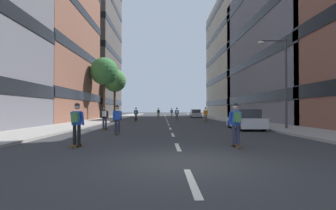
% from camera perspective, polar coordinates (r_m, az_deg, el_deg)
% --- Properties ---
extents(ground_plane, '(190.91, 190.91, 0.00)m').
position_cam_1_polar(ground_plane, '(39.23, -0.33, -3.21)').
color(ground_plane, '#333335').
extents(sidewalk_left, '(3.87, 87.50, 0.14)m').
position_cam_1_polar(sidewalk_left, '(43.97, -11.97, -2.85)').
color(sidewalk_left, '#9E9991').
rests_on(sidewalk_left, ground_plane).
extents(sidewalk_right, '(3.87, 87.50, 0.14)m').
position_cam_1_polar(sidewalk_right, '(44.21, 11.07, -2.85)').
color(sidewalk_right, '#9E9991').
rests_on(sidewalk_right, ground_plane).
extents(lane_markings, '(0.16, 72.20, 0.01)m').
position_cam_1_polar(lane_markings, '(40.41, -0.36, -3.14)').
color(lane_markings, silver).
rests_on(lane_markings, ground_plane).
extents(building_left_mid, '(17.62, 17.69, 21.51)m').
position_cam_1_polar(building_left_mid, '(39.04, -30.96, 12.98)').
color(building_left_mid, brown).
rests_on(building_left_mid, ground_plane).
extents(building_left_far, '(17.62, 17.99, 30.61)m').
position_cam_1_polar(building_left_far, '(59.28, -20.26, 12.61)').
color(building_left_far, '#4C4744').
rests_on(building_left_far, ground_plane).
extents(building_right_mid, '(17.62, 23.76, 19.26)m').
position_cam_1_polar(building_right_mid, '(39.40, 30.10, 11.16)').
color(building_right_mid, slate).
rests_on(building_right_mid, ground_plane).
extents(building_right_far, '(17.62, 23.43, 24.30)m').
position_cam_1_polar(building_right_far, '(59.03, 18.97, 9.53)').
color(building_right_far, '#B2A893').
rests_on(building_right_far, ground_plane).
extents(parked_car_near, '(1.82, 4.40, 1.52)m').
position_cam_1_polar(parked_car_near, '(49.06, 6.12, -1.94)').
color(parked_car_near, '#B2B7BF').
rests_on(parked_car_near, ground_plane).
extents(parked_car_mid, '(1.82, 4.40, 1.52)m').
position_cam_1_polar(parked_car_mid, '(20.33, 16.79, -3.25)').
color(parked_car_mid, silver).
rests_on(parked_car_mid, ground_plane).
extents(street_tree_near, '(3.91, 3.91, 8.30)m').
position_cam_1_polar(street_tree_near, '(45.14, -11.72, 5.29)').
color(street_tree_near, '#4C3823').
rests_on(street_tree_near, sidewalk_left).
extents(street_tree_mid, '(3.85, 3.85, 8.65)m').
position_cam_1_polar(street_tree_mid, '(37.41, -13.97, 7.18)').
color(street_tree_mid, '#4C3823').
rests_on(street_tree_mid, sidewalk_left).
extents(streetlamp_right, '(2.13, 0.30, 6.50)m').
position_cam_1_polar(streetlamp_right, '(20.63, 23.76, 6.40)').
color(streetlamp_right, '#3F3F44').
rests_on(streetlamp_right, sidewalk_right).
extents(skater_0, '(0.56, 0.92, 1.78)m').
position_cam_1_polar(skater_0, '(32.70, -7.13, -1.86)').
color(skater_0, brown).
rests_on(skater_0, ground_plane).
extents(skater_1, '(0.53, 0.90, 1.78)m').
position_cam_1_polar(skater_1, '(44.84, -2.14, -1.63)').
color(skater_1, brown).
rests_on(skater_1, ground_plane).
extents(skater_2, '(0.54, 0.91, 1.78)m').
position_cam_1_polar(skater_2, '(31.06, 8.34, -1.96)').
color(skater_2, brown).
rests_on(skater_2, ground_plane).
extents(skater_3, '(0.55, 0.92, 1.78)m').
position_cam_1_polar(skater_3, '(10.78, 14.78, -3.61)').
color(skater_3, brown).
rests_on(skater_3, ground_plane).
extents(skater_4, '(0.56, 0.92, 1.78)m').
position_cam_1_polar(skater_4, '(50.74, 0.82, -1.56)').
color(skater_4, brown).
rests_on(skater_4, ground_plane).
extents(skater_5, '(0.55, 0.91, 1.78)m').
position_cam_1_polar(skater_5, '(11.06, -19.58, -3.52)').
color(skater_5, brown).
rests_on(skater_5, ground_plane).
extents(skater_6, '(0.53, 0.90, 1.78)m').
position_cam_1_polar(skater_6, '(19.54, -13.88, -2.43)').
color(skater_6, brown).
rests_on(skater_6, ground_plane).
extents(skater_7, '(0.56, 0.92, 1.78)m').
position_cam_1_polar(skater_7, '(15.87, -11.18, -2.88)').
color(skater_7, brown).
rests_on(skater_7, ground_plane).
extents(skater_8, '(0.53, 0.90, 1.78)m').
position_cam_1_polar(skater_8, '(34.17, 1.97, -1.83)').
color(skater_8, brown).
rests_on(skater_8, ground_plane).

